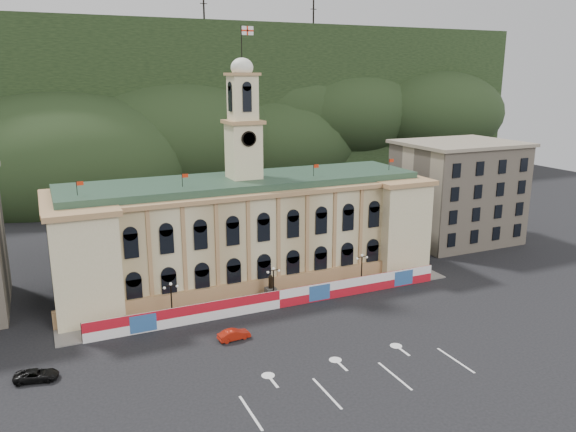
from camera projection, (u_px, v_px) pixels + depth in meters
name	position (u px, v px, depth m)	size (l,w,h in m)	color
ground	(333.00, 358.00, 62.10)	(260.00, 260.00, 0.00)	black
lane_markings	(357.00, 380.00, 57.68)	(26.00, 10.00, 0.02)	white
hill_ridge	(135.00, 113.00, 165.14)	(230.00, 80.00, 64.00)	black
city_hall	(246.00, 229.00, 84.59)	(56.20, 17.60, 37.10)	beige
side_building_right	(457.00, 191.00, 104.27)	(21.00, 17.00, 18.60)	tan
hoarding_fence	(280.00, 299.00, 75.13)	(50.00, 0.44, 2.50)	red
pavement	(272.00, 300.00, 77.77)	(56.00, 5.50, 0.16)	slate
statue	(271.00, 292.00, 77.72)	(1.40, 1.40, 3.72)	#595651
lamp_left	(171.00, 298.00, 70.79)	(1.96, 0.44, 5.15)	black
lamp_center	(273.00, 282.00, 76.37)	(1.96, 0.44, 5.15)	black
lamp_right	(362.00, 267.00, 81.95)	(1.96, 0.44, 5.15)	black
red_sedan	(234.00, 335.00, 66.23)	(3.97, 1.66, 1.28)	#A21A0B
black_suv	(36.00, 375.00, 57.35)	(4.66, 2.89, 1.20)	black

